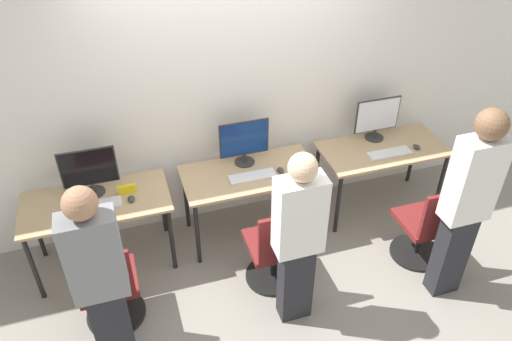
# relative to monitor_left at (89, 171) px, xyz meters

# --- Properties ---
(ground_plane) EXTENTS (20.00, 20.00, 0.00)m
(ground_plane) POSITION_rel_monitor_left_xyz_m (1.37, -0.43, -0.95)
(ground_plane) COLOR gray
(wall_back) EXTENTS (12.00, 0.05, 2.80)m
(wall_back) POSITION_rel_monitor_left_xyz_m (1.37, 0.31, 0.45)
(wall_back) COLOR silver
(wall_back) RESTS_ON ground_plane
(desk_left) EXTENTS (1.24, 0.62, 0.72)m
(desk_left) POSITION_rel_monitor_left_xyz_m (0.00, -0.12, -0.31)
(desk_left) COLOR tan
(desk_left) RESTS_ON ground_plane
(monitor_left) EXTENTS (0.47, 0.19, 0.44)m
(monitor_left) POSITION_rel_monitor_left_xyz_m (0.00, 0.00, 0.00)
(monitor_left) COLOR #2D2D2D
(monitor_left) RESTS_ON desk_left
(keyboard_left) EXTENTS (0.43, 0.14, 0.02)m
(keyboard_left) POSITION_rel_monitor_left_xyz_m (-0.00, -0.20, -0.22)
(keyboard_left) COLOR silver
(keyboard_left) RESTS_ON desk_left
(mouse_left) EXTENTS (0.06, 0.09, 0.03)m
(mouse_left) POSITION_rel_monitor_left_xyz_m (0.29, -0.20, -0.22)
(mouse_left) COLOR #333333
(mouse_left) RESTS_ON desk_left
(office_chair_left) EXTENTS (0.48, 0.48, 0.88)m
(office_chair_left) POSITION_rel_monitor_left_xyz_m (0.01, -0.82, -0.59)
(office_chair_left) COLOR black
(office_chair_left) RESTS_ON ground_plane
(person_left) EXTENTS (0.36, 0.21, 1.64)m
(person_left) POSITION_rel_monitor_left_xyz_m (0.01, -1.19, -0.06)
(person_left) COLOR #232328
(person_left) RESTS_ON ground_plane
(desk_center) EXTENTS (1.24, 0.62, 0.72)m
(desk_center) POSITION_rel_monitor_left_xyz_m (1.37, -0.12, -0.31)
(desk_center) COLOR tan
(desk_center) RESTS_ON ground_plane
(monitor_center) EXTENTS (0.47, 0.19, 0.44)m
(monitor_center) POSITION_rel_monitor_left_xyz_m (1.37, 0.05, 0.00)
(monitor_center) COLOR #2D2D2D
(monitor_center) RESTS_ON desk_center
(keyboard_center) EXTENTS (0.43, 0.14, 0.02)m
(keyboard_center) POSITION_rel_monitor_left_xyz_m (1.37, -0.20, -0.22)
(keyboard_center) COLOR silver
(keyboard_center) RESTS_ON desk_center
(mouse_center) EXTENTS (0.06, 0.09, 0.03)m
(mouse_center) POSITION_rel_monitor_left_xyz_m (1.64, -0.19, -0.22)
(mouse_center) COLOR #333333
(mouse_center) RESTS_ON desk_center
(office_chair_center) EXTENTS (0.48, 0.48, 0.88)m
(office_chair_center) POSITION_rel_monitor_left_xyz_m (1.38, -0.82, -0.59)
(office_chair_center) COLOR black
(office_chair_center) RESTS_ON ground_plane
(person_center) EXTENTS (0.36, 0.21, 1.58)m
(person_center) POSITION_rel_monitor_left_xyz_m (1.42, -1.18, -0.09)
(person_center) COLOR #232328
(person_center) RESTS_ON ground_plane
(desk_right) EXTENTS (1.24, 0.62, 0.72)m
(desk_right) POSITION_rel_monitor_left_xyz_m (2.74, -0.12, -0.31)
(desk_right) COLOR tan
(desk_right) RESTS_ON ground_plane
(monitor_right) EXTENTS (0.47, 0.19, 0.44)m
(monitor_right) POSITION_rel_monitor_left_xyz_m (2.74, 0.07, 0.00)
(monitor_right) COLOR #2D2D2D
(monitor_right) RESTS_ON desk_right
(keyboard_right) EXTENTS (0.43, 0.14, 0.02)m
(keyboard_right) POSITION_rel_monitor_left_xyz_m (2.74, -0.24, -0.22)
(keyboard_right) COLOR silver
(keyboard_right) RESTS_ON desk_right
(mouse_right) EXTENTS (0.06, 0.09, 0.03)m
(mouse_right) POSITION_rel_monitor_left_xyz_m (3.04, -0.23, -0.22)
(mouse_right) COLOR #333333
(mouse_right) RESTS_ON desk_right
(office_chair_right) EXTENTS (0.48, 0.48, 0.88)m
(office_chair_right) POSITION_rel_monitor_left_xyz_m (2.76, -0.96, -0.59)
(office_chair_right) COLOR black
(office_chair_right) RESTS_ON ground_plane
(person_right) EXTENTS (0.36, 0.23, 1.77)m
(person_right) POSITION_rel_monitor_left_xyz_m (2.75, -1.32, 0.03)
(person_right) COLOR #232328
(person_right) RESTS_ON ground_plane
(placard_left) EXTENTS (0.16, 0.03, 0.08)m
(placard_left) POSITION_rel_monitor_left_xyz_m (0.27, -0.09, -0.19)
(placard_left) COLOR yellow
(placard_left) RESTS_ON desk_left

